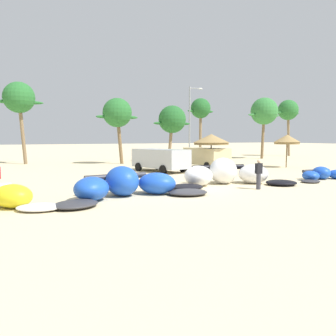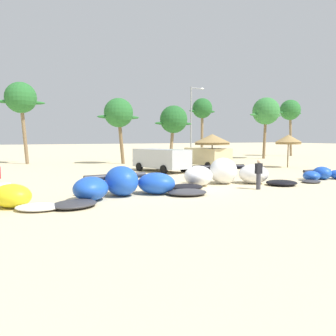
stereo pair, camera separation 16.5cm
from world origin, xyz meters
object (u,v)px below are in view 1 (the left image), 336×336
kite_left (126,185)px  palm_center_right (172,120)px  palm_center_left (117,113)px  person_near_kites (259,174)px  parked_car_second (159,158)px  parked_van (205,156)px  lamppost_west_center (191,119)px  beach_umbrella_near_palms (287,139)px  kite_left_of_center (226,174)px  palm_rightmost (288,111)px  kite_center (324,175)px  palm_right (264,112)px  palm_left_of_gap (19,98)px  palm_right_of_gap (201,109)px  beach_umbrella_middle (211,139)px

kite_left → palm_center_right: bearing=57.1°
palm_center_right → palm_center_left: bearing=-174.0°
person_near_kites → parked_car_second: bearing=92.8°
parked_van → lamppost_west_center: (4.88, 10.82, 3.99)m
beach_umbrella_near_palms → parked_van: beach_umbrella_near_palms is taller
kite_left_of_center → palm_rightmost: (27.26, 21.42, 6.16)m
beach_umbrella_near_palms → palm_center_left: size_ratio=0.44×
beach_umbrella_near_palms → palm_center_left: palm_center_left is taller
kite_center → palm_center_right: palm_center_right is taller
beach_umbrella_near_palms → palm_right: size_ratio=0.38×
palm_left_of_gap → palm_rightmost: 36.95m
parked_van → palm_left_of_gap: size_ratio=0.56×
person_near_kites → palm_right: palm_right is taller
parked_car_second → palm_right_of_gap: bearing=47.4°
parked_car_second → palm_right_of_gap: palm_right_of_gap is taller
palm_left_of_gap → lamppost_west_center: bearing=-5.3°
parked_car_second → palm_center_right: palm_center_right is taller
palm_rightmost → beach_umbrella_near_palms: bearing=-136.4°
kite_left_of_center → kite_left: bearing=-169.1°
beach_umbrella_near_palms → palm_center_right: (-5.74, 11.99, 2.22)m
kite_left → beach_umbrella_near_palms: bearing=23.6°
kite_left_of_center → beach_umbrella_near_palms: beach_umbrella_near_palms is taller
person_near_kites → palm_left_of_gap: bearing=112.3°
palm_center_left → kite_left: bearing=-107.7°
palm_right → parked_car_second: bearing=-154.6°
kite_left_of_center → palm_left_of_gap: size_ratio=0.94×
person_near_kites → beach_umbrella_near_palms: bearing=38.3°
kite_center → lamppost_west_center: lamppost_west_center is taller
parked_van → person_near_kites: parked_van is taller
parked_car_second → palm_right: 22.54m
person_near_kites → palm_right_of_gap: (12.32, 25.18, 5.72)m
kite_center → palm_center_left: size_ratio=0.78×
parked_van → palm_rightmost: palm_rightmost is taller
parked_car_second → palm_left_of_gap: (-9.55, 13.47, 5.70)m
beach_umbrella_middle → palm_right_of_gap: 17.08m
person_near_kites → lamppost_west_center: lamppost_west_center is taller
beach_umbrella_middle → palm_center_right: (1.71, 10.52, 2.20)m
parked_car_second → palm_center_right: 12.49m
palm_left_of_gap → kite_left_of_center: bearing=-66.6°
person_near_kites → palm_rightmost: palm_rightmost is taller
kite_left → parked_car_second: (6.65, 10.21, 0.54)m
parked_van → lamppost_west_center: size_ratio=0.53×
parked_car_second → palm_center_right: bearing=57.2°
kite_center → parked_car_second: (-7.34, 9.95, 0.76)m
palm_left_of_gap → lamppost_west_center: 19.65m
palm_center_left → palm_right_of_gap: (13.29, 4.70, 1.24)m
palm_right → palm_center_left: bearing=-179.7°
kite_left → palm_right: palm_right is taller
palm_center_left → parked_van: bearing=-57.2°
beach_umbrella_middle → palm_right: (15.09, 9.91, 3.56)m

